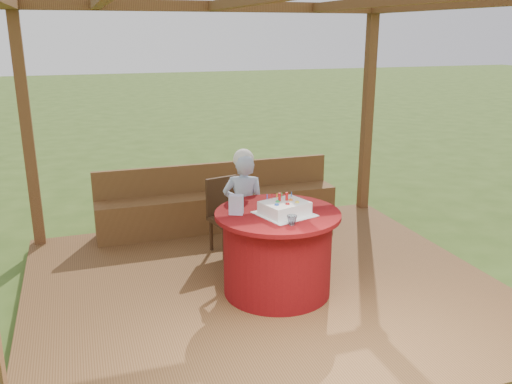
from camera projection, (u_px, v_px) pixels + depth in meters
ground at (264, 296)px, 5.34m from camera, size 60.00×60.00×0.00m
deck at (264, 290)px, 5.32m from camera, size 4.50×4.00×0.12m
pergola at (265, 43)px, 4.65m from camera, size 4.50×4.00×2.72m
bench at (219, 207)px, 6.79m from camera, size 3.00×0.42×0.80m
table at (277, 252)px, 5.07m from camera, size 1.16×1.16×0.80m
chair at (226, 212)px, 6.03m from camera, size 0.46×0.46×0.83m
elderly_woman at (244, 207)px, 5.64m from camera, size 0.51×0.42×1.24m
birthday_cake at (285, 208)px, 4.88m from camera, size 0.55×0.55×0.19m
gift_bag at (236, 205)px, 4.88m from camera, size 0.15×0.13×0.18m
drinking_glass at (292, 220)px, 4.62m from camera, size 0.09×0.09×0.08m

